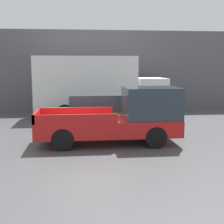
% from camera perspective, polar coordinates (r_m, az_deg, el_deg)
% --- Properties ---
extents(ground_plane, '(60.00, 60.00, 0.00)m').
position_cam_1_polar(ground_plane, '(12.88, -5.13, -5.28)').
color(ground_plane, '#4C4C4F').
extents(building_wall, '(28.00, 0.15, 5.41)m').
position_cam_1_polar(building_wall, '(21.27, -5.69, 7.49)').
color(building_wall, '#56565B').
rests_on(building_wall, ground).
extents(pickup_truck, '(5.54, 2.00, 2.22)m').
position_cam_1_polar(pickup_truck, '(12.27, 2.10, -1.03)').
color(pickup_truck, red).
rests_on(pickup_truck, ground).
extents(car, '(4.55, 1.97, 1.70)m').
position_cam_1_polar(car, '(15.12, -3.35, 0.11)').
color(car, '#1E592D').
rests_on(car, ground).
extents(delivery_truck, '(7.67, 2.58, 3.59)m').
position_cam_1_polar(delivery_truck, '(18.54, -3.10, 4.90)').
color(delivery_truck, white).
rests_on(delivery_truck, ground).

